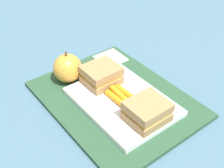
{
  "coord_description": "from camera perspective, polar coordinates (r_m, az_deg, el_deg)",
  "views": [
    {
      "loc": [
        -0.41,
        0.33,
        0.46
      ],
      "look_at": [
        0.01,
        0.0,
        0.04
      ],
      "focal_mm": 48.3,
      "sensor_mm": 36.0,
      "label": 1
    }
  ],
  "objects": [
    {
      "name": "carrot_sticks_bundle",
      "position": [
        0.66,
        1.96,
        -2.45
      ],
      "size": [
        0.08,
        0.04,
        0.02
      ],
      "color": "orange",
      "rests_on": "food_tray"
    },
    {
      "name": "sandwich_half_left",
      "position": [
        0.61,
        6.68,
        -5.16
      ],
      "size": [
        0.07,
        0.08,
        0.04
      ],
      "color": "#9E7A4C",
      "rests_on": "food_tray"
    },
    {
      "name": "lunchbag_mat",
      "position": [
        0.69,
        0.63,
        -2.91
      ],
      "size": [
        0.36,
        0.28,
        0.01
      ],
      "primitive_type": "cube",
      "color": "#284C33",
      "rests_on": "ground_plane"
    },
    {
      "name": "sandwich_half_right",
      "position": [
        0.7,
        -2.03,
        1.75
      ],
      "size": [
        0.07,
        0.08,
        0.04
      ],
      "color": "#9E7A4C",
      "rests_on": "food_tray"
    },
    {
      "name": "food_tray",
      "position": [
        0.67,
        1.96,
        -3.31
      ],
      "size": [
        0.23,
        0.17,
        0.01
      ],
      "primitive_type": "cube",
      "color": "white",
      "rests_on": "lunchbag_mat"
    },
    {
      "name": "apple",
      "position": [
        0.73,
        -8.4,
        2.99
      ],
      "size": [
        0.07,
        0.07,
        0.08
      ],
      "color": "gold",
      "rests_on": "lunchbag_mat"
    },
    {
      "name": "ground_plane",
      "position": [
        0.7,
        0.63,
        -3.22
      ],
      "size": [
        2.4,
        2.4,
        0.0
      ],
      "primitive_type": "plane",
      "color": "#42667A"
    },
    {
      "name": "paper_napkin",
      "position": [
        0.82,
        -0.29,
        4.89
      ],
      "size": [
        0.07,
        0.07,
        0.0
      ],
      "primitive_type": "cube",
      "rotation": [
        0.0,
        0.0,
        -0.02
      ],
      "color": "white",
      "rests_on": "lunchbag_mat"
    }
  ]
}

